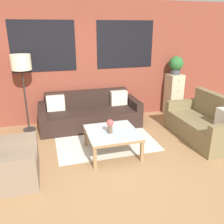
% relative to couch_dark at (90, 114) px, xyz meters
% --- Properties ---
extents(ground_plane, '(16.00, 16.00, 0.00)m').
position_rel_couch_dark_xyz_m(ground_plane, '(0.05, -1.95, -0.28)').
color(ground_plane, '#9E754C').
extents(wall_back_brick, '(8.40, 0.09, 2.80)m').
position_rel_couch_dark_xyz_m(wall_back_brick, '(0.05, 0.49, 1.13)').
color(wall_back_brick, brown).
rests_on(wall_back_brick, ground_plane).
extents(rug, '(1.98, 1.65, 0.00)m').
position_rel_couch_dark_xyz_m(rug, '(0.14, -0.77, -0.27)').
color(rug, silver).
rests_on(rug, ground_plane).
extents(couch_dark, '(2.28, 0.88, 0.78)m').
position_rel_couch_dark_xyz_m(couch_dark, '(0.00, 0.00, 0.00)').
color(couch_dark, black).
rests_on(couch_dark, ground_plane).
extents(settee_vintage, '(0.80, 1.62, 0.92)m').
position_rel_couch_dark_xyz_m(settee_vintage, '(2.12, -1.34, 0.03)').
color(settee_vintage, olive).
rests_on(settee_vintage, ground_plane).
extents(armchair_corner, '(0.80, 0.89, 0.84)m').
position_rel_couch_dark_xyz_m(armchair_corner, '(-1.60, -1.76, 0.00)').
color(armchair_corner, '#84705B').
rests_on(armchair_corner, ground_plane).
extents(coffee_table, '(0.91, 0.91, 0.43)m').
position_rel_couch_dark_xyz_m(coffee_table, '(0.14, -1.39, 0.09)').
color(coffee_table, silver).
rests_on(coffee_table, ground_plane).
extents(floor_lamp, '(0.41, 0.41, 1.68)m').
position_rel_couch_dark_xyz_m(floor_lamp, '(-1.38, 0.12, 1.19)').
color(floor_lamp, '#2D2D2D').
rests_on(floor_lamp, ground_plane).
extents(drawer_cabinet, '(0.36, 0.42, 1.06)m').
position_rel_couch_dark_xyz_m(drawer_cabinet, '(2.28, 0.21, 0.25)').
color(drawer_cabinet, '#C6B793').
rests_on(drawer_cabinet, ground_plane).
extents(potted_plant, '(0.36, 0.36, 0.45)m').
position_rel_couch_dark_xyz_m(potted_plant, '(2.28, 0.21, 1.03)').
color(potted_plant, '#47474C').
rests_on(potted_plant, drawer_cabinet).
extents(flower_vase, '(0.12, 0.12, 0.25)m').
position_rel_couch_dark_xyz_m(flower_vase, '(0.08, -1.45, 0.31)').
color(flower_vase, brown).
rests_on(flower_vase, coffee_table).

